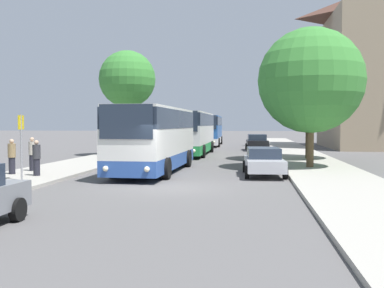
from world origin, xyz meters
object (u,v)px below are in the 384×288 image
Objects in this scene: bus_front at (155,138)px; bus_rear at (209,130)px; bus_stop_sign at (21,140)px; tree_right_near at (311,81)px; pedestrian_waiting_far at (32,154)px; parked_car_right_near at (264,161)px; parked_car_right_far at (257,142)px; pedestrian_waiting_near at (12,156)px; tree_right_mid at (309,82)px; bus_middle at (192,132)px; pedestrian_walking_back at (37,158)px; tree_left_far at (127,79)px.

bus_front is 29.55m from bus_rear.
bus_stop_sign is (-4.58, -5.34, 0.07)m from bus_front.
pedestrian_waiting_far is at bearing -164.48° from tree_right_near.
parked_car_right_near is 1.02× the size of parked_car_right_far.
parked_car_right_near is 1.66× the size of bus_stop_sign.
pedestrian_waiting_near is 0.98× the size of pedestrian_waiting_far.
tree_right_mid is (3.30, 9.45, 4.68)m from parked_car_right_near.
tree_right_near reaches higher than bus_middle.
bus_middle reaches higher than bus_rear.
tree_right_mid is (8.94, 8.56, 3.59)m from bus_front.
tree_right_near reaches higher than pedestrian_walking_back.
bus_middle is 6.77m from tree_left_far.
tree_right_near is at bearing 16.86° from bus_front.
pedestrian_waiting_near is (-6.42, -16.66, -0.86)m from bus_middle.
pedestrian_waiting_near is (-1.65, 2.16, -0.89)m from bus_stop_sign.
parked_car_right_far is 0.53× the size of tree_right_mid.
bus_stop_sign is 2.86m from pedestrian_waiting_near.
tree_right_near is at bearing -170.11° from pedestrian_walking_back.
pedestrian_walking_back is (-10.32, -24.10, 0.17)m from parked_car_right_far.
parked_car_right_far is 0.59× the size of tree_right_near.
tree_right_mid reaches higher than bus_rear.
tree_right_near is at bearing -34.66° from tree_left_far.
bus_stop_sign is at bearing -103.96° from bus_middle.
pedestrian_waiting_far is at bearing -111.47° from pedestrian_waiting_near.
bus_middle is 17.86m from pedestrian_walking_back.
pedestrian_walking_back is (-10.39, -2.77, 0.25)m from parked_car_right_near.
parked_car_right_near is at bearing -49.70° from tree_left_far.
tree_right_near is at bearing -53.92° from bus_middle.
pedestrian_walking_back is (-4.84, -33.20, -0.88)m from bus_rear.
pedestrian_walking_back is 15.71m from tree_left_far.
bus_rear reaches higher than parked_car_right_far.
parked_car_right_far is 26.22m from pedestrian_walking_back.
bus_rear is at bearing -113.38° from pedestrian_waiting_near.
parked_car_right_near is (5.55, -30.44, -1.13)m from bus_rear.
tree_right_near is (14.25, 3.96, 3.90)m from pedestrian_waiting_far.
tree_left_far reaches higher than parked_car_right_near.
tree_right_near is at bearing -171.71° from pedestrian_waiting_near.
bus_front is at bearing 38.08° from pedestrian_waiting_far.
pedestrian_waiting_far is 15.29m from tree_right_near.
parked_car_right_far is at bearing 68.51° from bus_stop_sign.
bus_stop_sign reaches higher than pedestrian_waiting_near.
bus_front is 3.70× the size of bus_stop_sign.
parked_car_right_far is at bearing 76.02° from bus_front.
parked_car_right_far is (5.48, -9.10, -1.05)m from bus_rear.
bus_middle is 2.48× the size of parked_car_right_near.
pedestrian_waiting_far is (-5.99, -1.65, -0.79)m from bus_front.
bus_middle is 10.64m from tree_right_mid.
parked_car_right_near is 11.20m from bus_stop_sign.
pedestrian_walking_back is at bearing -155.39° from tree_right_near.
parked_car_right_far is 1.62× the size of bus_stop_sign.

